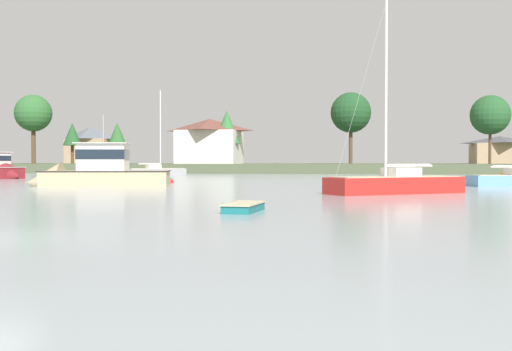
{
  "coord_description": "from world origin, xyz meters",
  "views": [
    {
      "loc": [
        8.71,
        -13.1,
        1.8
      ],
      "look_at": [
        0.98,
        33.28,
        0.75
      ],
      "focal_mm": 43.66,
      "sensor_mm": 36.0,
      "label": 1
    }
  ],
  "objects": [
    {
      "name": "mooring_buoy_red",
      "position": [
        -7.23,
        38.02,
        0.09
      ],
      "size": [
        0.51,
        0.51,
        0.56
      ],
      "color": "red",
      "rests_on": "ground"
    },
    {
      "name": "dinghy_teal",
      "position": [
        4.6,
        8.87,
        0.11
      ],
      "size": [
        1.24,
        2.72,
        0.44
      ],
      "color": "#196B70",
      "rests_on": "ground"
    },
    {
      "name": "shore_tree_left_mid",
      "position": [
        -33.06,
        90.0,
        6.65
      ],
      "size": [
        3.2,
        3.2,
        7.22
      ],
      "color": "brown",
      "rests_on": "far_shore_bank"
    },
    {
      "name": "cruiser_sand",
      "position": [
        -10.62,
        29.73,
        0.75
      ],
      "size": [
        10.83,
        5.47,
        6.49
      ],
      "color": "tan",
      "rests_on": "ground"
    },
    {
      "name": "cottage_near_water",
      "position": [
        -17.71,
        95.07,
        5.56
      ],
      "size": [
        11.35,
        10.33,
        7.99
      ],
      "color": "silver",
      "rests_on": "far_shore_bank"
    },
    {
      "name": "sailboat_grey",
      "position": [
        -18.99,
        69.15,
        0.25
      ],
      "size": [
        7.55,
        7.2,
        12.24
      ],
      "color": "gray",
      "rests_on": "ground"
    },
    {
      "name": "shore_tree_far_right",
      "position": [
        7.1,
        101.7,
        10.72
      ],
      "size": [
        7.36,
        7.36,
        13.0
      ],
      "color": "brown",
      "rests_on": "far_shore_bank"
    },
    {
      "name": "shore_tree_center",
      "position": [
        -40.3,
        87.7,
        6.48
      ],
      "size": [
        3.19,
        3.19,
        7.08
      ],
      "color": "brown",
      "rests_on": "far_shore_bank"
    },
    {
      "name": "cottage_eastern",
      "position": [
        -45.98,
        107.47,
        5.31
      ],
      "size": [
        8.97,
        7.49,
        7.48
      ],
      "color": "tan",
      "rests_on": "far_shore_bank"
    },
    {
      "name": "shore_tree_right",
      "position": [
        28.28,
        86.11,
        8.89
      ],
      "size": [
        6.0,
        6.0,
        10.47
      ],
      "color": "brown",
      "rests_on": "far_shore_bank"
    },
    {
      "name": "shore_tree_center_left",
      "position": [
        -14.26,
        93.5,
        7.86
      ],
      "size": [
        4.81,
        4.81,
        9.38
      ],
      "color": "brown",
      "rests_on": "far_shore_bank"
    },
    {
      "name": "shore_tree_far_left",
      "position": [
        -48.7,
        89.76,
        10.38
      ],
      "size": [
        6.54,
        6.54,
        12.29
      ],
      "color": "brown",
      "rests_on": "far_shore_bank"
    },
    {
      "name": "sailboat_red",
      "position": [
        10.7,
        22.78,
        0.25
      ],
      "size": [
        8.05,
        6.51,
        11.43
      ],
      "color": "#B2231E",
      "rests_on": "ground"
    },
    {
      "name": "far_shore_bank",
      "position": [
        0.0,
        105.32,
        0.72
      ],
      "size": [
        169.58,
        56.5,
        1.44
      ],
      "primitive_type": "cube",
      "color": "#4C563D",
      "rests_on": "ground"
    },
    {
      "name": "cottage_hillside",
      "position": [
        34.98,
        110.84,
        4.13
      ],
      "size": [
        10.7,
        9.8,
        5.21
      ],
      "color": "tan",
      "rests_on": "far_shore_bank"
    }
  ]
}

